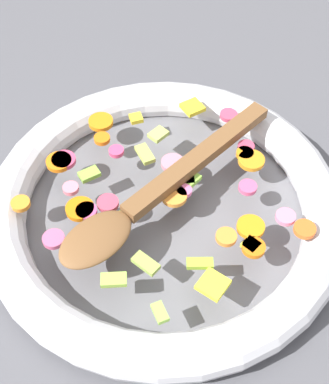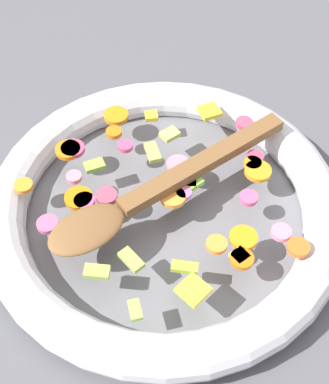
% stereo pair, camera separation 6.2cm
% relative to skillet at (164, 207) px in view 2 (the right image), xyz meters
% --- Properties ---
extents(ground_plane, '(4.00, 4.00, 0.00)m').
position_rel_skillet_xyz_m(ground_plane, '(0.00, 0.00, -0.02)').
color(ground_plane, '#4C4C51').
extents(skillet, '(0.43, 0.43, 0.05)m').
position_rel_skillet_xyz_m(skillet, '(0.00, 0.00, 0.00)').
color(skillet, slate).
rests_on(skillet, ground_plane).
extents(chopped_vegetables, '(0.35, 0.33, 0.01)m').
position_rel_skillet_xyz_m(chopped_vegetables, '(-0.00, 0.00, 0.03)').
color(chopped_vegetables, orange).
rests_on(chopped_vegetables, skillet).
extents(wooden_spoon, '(0.25, 0.27, 0.01)m').
position_rel_skillet_xyz_m(wooden_spoon, '(-0.01, -0.02, 0.04)').
color(wooden_spoon, brown).
rests_on(wooden_spoon, chopped_vegetables).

